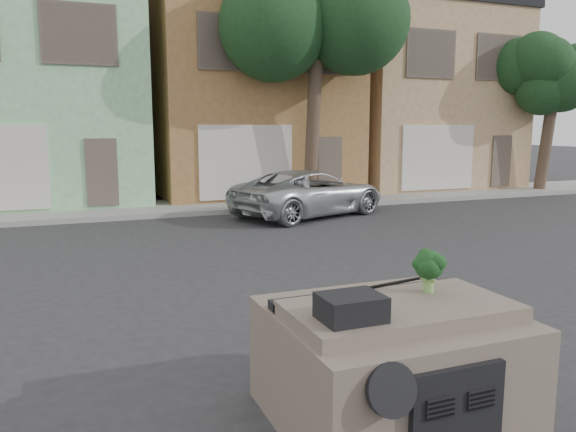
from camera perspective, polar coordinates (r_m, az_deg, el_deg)
ground_plane at (r=7.91m, az=-1.60°, el=-10.07°), size 120.00×120.00×0.00m
sidewalk at (r=17.88m, az=-13.27°, el=0.74°), size 40.00×3.00×0.15m
townhouse_mint at (r=21.57m, az=-24.70°, el=11.41°), size 7.20×8.20×7.55m
townhouse_tan at (r=22.53m, az=-4.87°, el=12.05°), size 7.20×8.20×7.55m
townhouse_beige at (r=25.73m, az=11.67°, el=11.53°), size 7.20×8.20×7.55m
silver_pickup at (r=16.52m, az=2.21°, el=0.04°), size 5.33×3.79×1.35m
tree_near at (r=18.51m, az=2.55°, el=14.20°), size 4.40×4.00×8.50m
tree_far at (r=24.32m, az=24.85°, el=9.21°), size 3.20×3.00×6.00m
car_dashboard at (r=5.18m, az=10.24°, el=-14.18°), size 2.00×1.80×1.12m
instrument_hump at (r=4.39m, az=6.41°, el=-9.21°), size 0.48×0.38×0.20m
wiper_arm at (r=5.44m, az=10.81°, el=-6.69°), size 0.69×0.15×0.02m
broccoli at (r=5.20m, az=14.13°, el=-5.40°), size 0.41×0.41×0.39m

